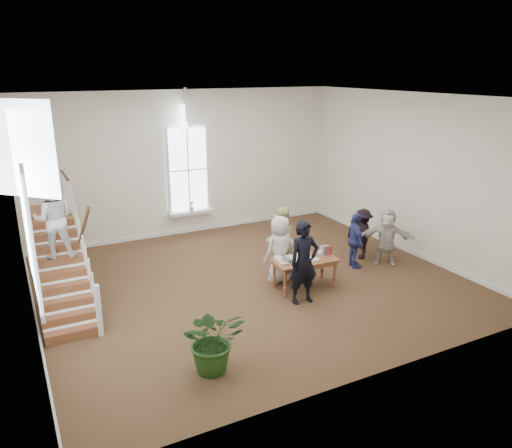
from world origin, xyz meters
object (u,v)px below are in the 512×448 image
floor_plant (213,340)px  police_officer (304,263)px  woman_cluster_b (362,234)px  side_chair (358,235)px  person_yellow (280,240)px  woman_cluster_c (387,237)px  library_table (303,262)px  elderly_woman (280,249)px  woman_cluster_a (355,241)px

floor_plant → police_officer: bearing=29.0°
woman_cluster_b → side_chair: size_ratio=1.56×
person_yellow → woman_cluster_c: 2.94m
woman_cluster_b → floor_plant: 6.58m
person_yellow → woman_cluster_c: (2.82, -0.82, -0.11)m
floor_plant → woman_cluster_b: bearing=28.7°
woman_cluster_b → side_chair: bearing=-165.2°
person_yellow → library_table: bearing=83.6°
library_table → floor_plant: 3.96m
elderly_woman → floor_plant: 4.09m
elderly_woman → woman_cluster_b: size_ratio=1.19×
woman_cluster_c → side_chair: woman_cluster_c is taller
library_table → floor_plant: size_ratio=1.31×
woman_cluster_c → woman_cluster_b: bearing=152.6°
library_table → person_yellow: size_ratio=0.90×
police_officer → elderly_woman: size_ratio=1.13×
police_officer → woman_cluster_a: size_ratio=1.28×
elderly_woman → person_yellow: (0.30, 0.50, 0.04)m
woman_cluster_a → woman_cluster_b: bearing=-37.6°
library_table → woman_cluster_a: size_ratio=1.06×
woman_cluster_a → woman_cluster_b: 0.75m
police_officer → woman_cluster_b: bearing=31.7°
library_table → woman_cluster_c: bearing=8.2°
elderly_woman → person_yellow: 0.58m
police_officer → person_yellow: bearing=80.4°
library_table → woman_cluster_c: size_ratio=1.03×
library_table → person_yellow: bearing=93.7°
elderly_woman → woman_cluster_c: size_ratio=1.10×
woman_cluster_c → floor_plant: 6.57m
woman_cluster_b → side_chair: (0.26, 0.50, -0.21)m
side_chair → woman_cluster_a: bearing=-116.8°
woman_cluster_b → police_officer: bearing=-19.3°
person_yellow → side_chair: size_ratio=1.94×
person_yellow → woman_cluster_c: person_yellow is taller
elderly_woman → woman_cluster_a: (2.22, -0.12, -0.10)m
woman_cluster_a → woman_cluster_b: (0.60, 0.45, -0.04)m
elderly_woman → library_table: bearing=112.1°
person_yellow → woman_cluster_c: bearing=156.5°
woman_cluster_a → floor_plant: bearing=133.2°
police_officer → woman_cluster_c: bearing=19.4°
woman_cluster_b → floor_plant: (-5.77, -3.16, -0.11)m
library_table → woman_cluster_b: size_ratio=1.12×
police_officer → woman_cluster_a: police_officer is taller
person_yellow → woman_cluster_b: bearing=168.8°
library_table → person_yellow: person_yellow is taller
elderly_woman → woman_cluster_a: size_ratio=1.13×
woman_cluster_b → woman_cluster_c: size_ratio=0.92×
elderly_woman → person_yellow: bearing=-127.5°
person_yellow → floor_plant: person_yellow is taller
elderly_woman → woman_cluster_c: (3.12, -0.32, -0.08)m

